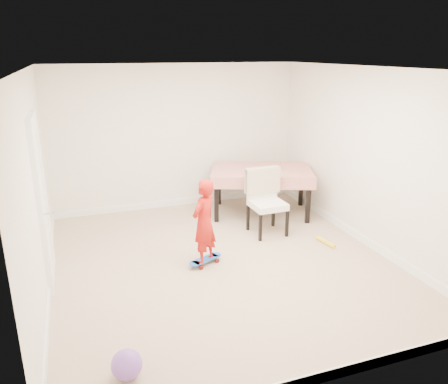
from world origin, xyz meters
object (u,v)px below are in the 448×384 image
object	(u,v)px
dining_chair	(268,203)
balloon	(127,365)
skateboard	(205,261)
child	(204,225)
dining_table	(261,191)

from	to	relation	value
dining_chair	balloon	world-z (taller)	dining_chair
dining_chair	skateboard	size ratio (longest dim) A/B	1.93
skateboard	balloon	distance (m)	2.28
skateboard	balloon	world-z (taller)	balloon
dining_chair	balloon	distance (m)	3.64
child	balloon	bearing A→B (deg)	16.31
skateboard	dining_chair	bearing A→B (deg)	4.60
child	balloon	size ratio (longest dim) A/B	4.21
dining_chair	child	distance (m)	1.45
dining_table	skateboard	distance (m)	2.23
skateboard	child	size ratio (longest dim) A/B	0.46
child	dining_chair	bearing A→B (deg)	170.45
dining_table	balloon	bearing A→B (deg)	-108.04
dining_table	child	world-z (taller)	child
skateboard	child	bearing A→B (deg)	-163.21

